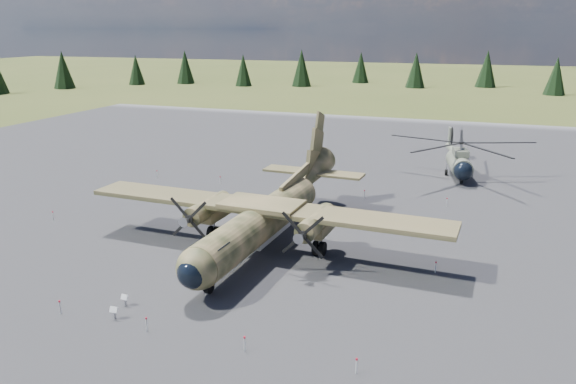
% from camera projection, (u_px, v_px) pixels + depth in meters
% --- Properties ---
extents(ground, '(500.00, 500.00, 0.00)m').
position_uv_depth(ground, '(222.00, 244.00, 44.39)').
color(ground, '#4F5224').
rests_on(ground, ground).
extents(apron, '(120.00, 120.00, 0.04)m').
position_uv_depth(apron, '(268.00, 207.00, 53.43)').
color(apron, slate).
rests_on(apron, ground).
extents(transport_plane, '(28.88, 26.24, 9.53)m').
position_uv_depth(transport_plane, '(267.00, 211.00, 43.44)').
color(transport_plane, '#333A1F').
rests_on(transport_plane, ground).
extents(helicopter_near, '(19.65, 21.10, 4.26)m').
position_uv_depth(helicopter_near, '(460.00, 152.00, 63.12)').
color(helicopter_near, slate).
rests_on(helicopter_near, ground).
extents(info_placard_left, '(0.49, 0.25, 0.74)m').
position_uv_depth(info_placard_left, '(125.00, 298.00, 34.30)').
color(info_placard_left, gray).
rests_on(info_placard_left, ground).
extents(info_placard_right, '(0.51, 0.21, 0.80)m').
position_uv_depth(info_placard_right, '(114.00, 311.00, 32.70)').
color(info_placard_right, gray).
rests_on(info_placard_right, ground).
extents(barrier_fence, '(33.12, 29.62, 0.85)m').
position_uv_depth(barrier_fence, '(216.00, 237.00, 44.33)').
color(barrier_fence, silver).
rests_on(barrier_fence, ground).
extents(treeline, '(287.26, 283.41, 10.85)m').
position_uv_depth(treeline, '(241.00, 164.00, 49.58)').
color(treeline, black).
rests_on(treeline, ground).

